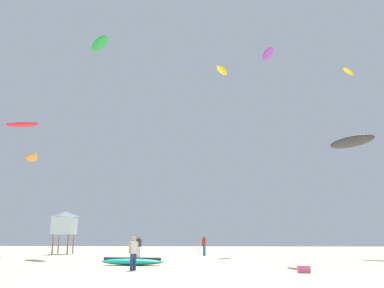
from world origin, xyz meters
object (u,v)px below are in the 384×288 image
at_px(kite_aloft_0, 32,158).
at_px(kite_aloft_1, 100,43).
at_px(person_left, 138,245).
at_px(kite_aloft_6, 351,142).
at_px(kite_aloft_3, 22,125).
at_px(kite_grounded_near, 132,262).
at_px(person_midground, 204,244).
at_px(lifeguard_tower, 65,222).
at_px(kite_aloft_5, 268,54).
at_px(kite_aloft_4, 348,71).
at_px(kite_aloft_7, 222,70).
at_px(person_foreground, 133,250).
at_px(cooler_box, 304,269).

distance_m(kite_aloft_0, kite_aloft_1, 14.43).
xyz_separation_m(person_left, kite_aloft_6, (18.12, 0.31, 8.59)).
height_order(person_left, kite_aloft_3, kite_aloft_3).
height_order(kite_grounded_near, kite_aloft_1, kite_aloft_1).
relative_size(person_midground, kite_aloft_3, 0.41).
xyz_separation_m(lifeguard_tower, kite_aloft_5, (19.36, -10.33, 12.76)).
relative_size(person_left, kite_aloft_4, 0.60).
distance_m(kite_aloft_3, kite_aloft_7, 24.87).
bearing_deg(kite_aloft_1, person_midground, -8.70).
xyz_separation_m(person_foreground, kite_aloft_1, (-8.21, 18.82, 21.33)).
xyz_separation_m(person_left, kite_aloft_3, (-16.75, 11.40, 13.86)).
relative_size(person_foreground, kite_aloft_1, 0.43).
relative_size(lifeguard_tower, kite_aloft_4, 1.46).
height_order(kite_aloft_3, kite_aloft_5, kite_aloft_5).
distance_m(person_midground, kite_aloft_1, 24.15).
distance_m(kite_aloft_3, kite_aloft_4, 40.58).
bearing_deg(kite_aloft_1, kite_aloft_5, -30.41).
xyz_separation_m(lifeguard_tower, cooler_box, (19.00, -20.42, -2.89)).
relative_size(cooler_box, kite_aloft_0, 0.18).
bearing_deg(person_midground, person_foreground, 50.22).
relative_size(kite_grounded_near, kite_aloft_4, 1.36).
distance_m(lifeguard_tower, cooler_box, 28.04).
bearing_deg(person_midground, kite_grounded_near, 44.62).
bearing_deg(person_midground, cooler_box, 75.97).
bearing_deg(lifeguard_tower, kite_aloft_1, -11.25).
distance_m(kite_aloft_0, kite_aloft_7, 21.95).
bearing_deg(kite_aloft_5, kite_aloft_6, 30.93).
relative_size(kite_aloft_4, kite_aloft_5, 1.22).
bearing_deg(kite_aloft_6, person_midground, 164.24).
xyz_separation_m(kite_aloft_3, kite_aloft_5, (27.44, -15.55, 0.95)).
relative_size(person_midground, kite_aloft_4, 0.61).
bearing_deg(person_midground, kite_aloft_5, 94.19).
height_order(person_midground, kite_aloft_6, kite_aloft_6).
relative_size(lifeguard_tower, cooler_box, 7.41).
bearing_deg(cooler_box, kite_aloft_6, 61.83).
bearing_deg(kite_grounded_near, kite_aloft_3, 130.82).
height_order(person_left, kite_grounded_near, person_left).
bearing_deg(person_foreground, lifeguard_tower, -13.44).
relative_size(kite_aloft_1, kite_aloft_7, 1.38).
bearing_deg(kite_aloft_6, person_left, -179.03).
relative_size(person_foreground, kite_aloft_5, 0.70).
height_order(person_left, kite_aloft_6, kite_aloft_6).
distance_m(kite_aloft_1, kite_aloft_7, 13.79).
bearing_deg(cooler_box, kite_aloft_5, 87.96).
bearing_deg(person_left, lifeguard_tower, 30.80).
bearing_deg(kite_aloft_1, kite_aloft_3, 151.85).
bearing_deg(cooler_box, person_foreground, 172.51).
xyz_separation_m(person_midground, kite_aloft_1, (-11.33, 1.73, 21.26)).
xyz_separation_m(kite_grounded_near, kite_aloft_6, (16.67, 9.97, 9.37)).
relative_size(cooler_box, kite_aloft_5, 0.24).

